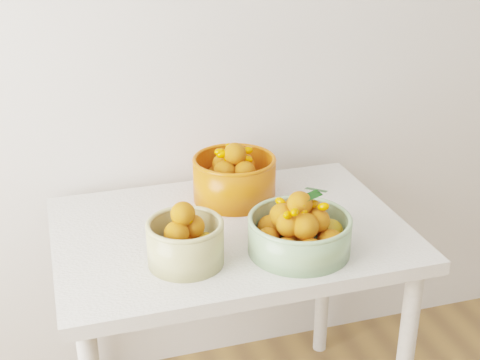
% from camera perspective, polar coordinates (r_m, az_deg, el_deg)
% --- Properties ---
extents(table, '(1.00, 0.70, 0.75)m').
position_cam_1_polar(table, '(1.97, -0.82, -6.51)').
color(table, silver).
rests_on(table, ground).
extents(bowl_cream, '(0.25, 0.25, 0.17)m').
position_cam_1_polar(bowl_cream, '(1.73, -4.70, -5.19)').
color(bowl_cream, tan).
rests_on(bowl_cream, table).
extents(bowl_green, '(0.34, 0.34, 0.18)m').
position_cam_1_polar(bowl_green, '(1.79, 5.12, -4.34)').
color(bowl_green, '#85AA79').
rests_on(bowl_green, table).
extents(bowl_orange, '(0.31, 0.31, 0.19)m').
position_cam_1_polar(bowl_orange, '(2.06, -0.52, 0.24)').
color(bowl_orange, '#D24E0E').
rests_on(bowl_orange, table).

